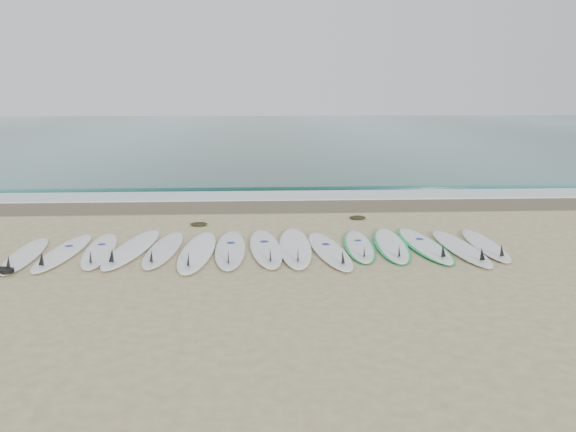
{
  "coord_description": "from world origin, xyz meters",
  "views": [
    {
      "loc": [
        -0.05,
        -9.9,
        2.84
      ],
      "look_at": [
        0.5,
        1.15,
        0.4
      ],
      "focal_mm": 35.0,
      "sensor_mm": 36.0,
      "label": 1
    }
  ],
  "objects_px": {
    "surfboard_7": "(266,248)",
    "leash_coil": "(0,271)",
    "surfboard_0": "(24,255)",
    "surfboard_14": "(486,245)"
  },
  "relations": [
    {
      "from": "surfboard_7",
      "to": "leash_coil",
      "type": "relative_size",
      "value": 5.91
    },
    {
      "from": "surfboard_7",
      "to": "surfboard_14",
      "type": "relative_size",
      "value": 1.14
    },
    {
      "from": "surfboard_7",
      "to": "surfboard_14",
      "type": "distance_m",
      "value": 4.11
    },
    {
      "from": "surfboard_7",
      "to": "leash_coil",
      "type": "distance_m",
      "value": 4.41
    },
    {
      "from": "surfboard_0",
      "to": "surfboard_7",
      "type": "height_order",
      "value": "surfboard_7"
    },
    {
      "from": "surfboard_0",
      "to": "leash_coil",
      "type": "bearing_deg",
      "value": -97.21
    },
    {
      "from": "surfboard_7",
      "to": "leash_coil",
      "type": "xyz_separation_m",
      "value": [
        -4.26,
        -1.13,
        -0.01
      ]
    },
    {
      "from": "leash_coil",
      "to": "surfboard_0",
      "type": "bearing_deg",
      "value": 88.45
    },
    {
      "from": "surfboard_14",
      "to": "leash_coil",
      "type": "xyz_separation_m",
      "value": [
        -8.37,
        -1.15,
        -0.0
      ]
    },
    {
      "from": "surfboard_7",
      "to": "surfboard_14",
      "type": "height_order",
      "value": "surfboard_7"
    }
  ]
}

